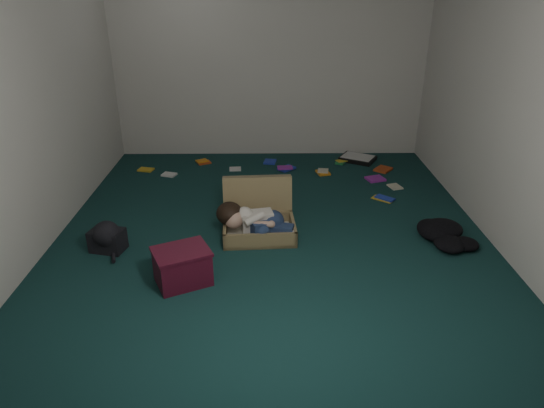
{
  "coord_description": "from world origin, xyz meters",
  "views": [
    {
      "loc": [
        -0.05,
        -4.09,
        2.19
      ],
      "look_at": [
        0.0,
        -0.15,
        0.35
      ],
      "focal_mm": 32.0,
      "sensor_mm": 36.0,
      "label": 1
    }
  ],
  "objects": [
    {
      "name": "wall_left",
      "position": [
        -2.0,
        0.0,
        1.3
      ],
      "size": [
        0.0,
        4.5,
        4.5
      ],
      "primitive_type": "plane",
      "rotation": [
        1.57,
        0.0,
        1.57
      ],
      "color": "white",
      "rests_on": "ground"
    },
    {
      "name": "suitcase",
      "position": [
        -0.13,
        0.01,
        0.15
      ],
      "size": [
        0.7,
        0.68,
        0.49
      ],
      "rotation": [
        0.0,
        0.0,
        0.06
      ],
      "color": "olive",
      "rests_on": "floor"
    },
    {
      "name": "clothing_pile",
      "position": [
        1.57,
        -0.26,
        0.07
      ],
      "size": [
        0.53,
        0.47,
        0.15
      ],
      "primitive_type": null,
      "rotation": [
        0.0,
        0.0,
        0.2
      ],
      "color": "black",
      "rests_on": "floor"
    },
    {
      "name": "floor",
      "position": [
        0.0,
        0.0,
        0.0
      ],
      "size": [
        4.5,
        4.5,
        0.0
      ],
      "primitive_type": "plane",
      "color": "#113332",
      "rests_on": "ground"
    },
    {
      "name": "wall_back",
      "position": [
        0.0,
        2.25,
        1.3
      ],
      "size": [
        4.5,
        0.0,
        4.5
      ],
      "primitive_type": "plane",
      "rotation": [
        1.57,
        0.0,
        0.0
      ],
      "color": "white",
      "rests_on": "ground"
    },
    {
      "name": "wall_right",
      "position": [
        2.0,
        0.0,
        1.3
      ],
      "size": [
        0.0,
        4.5,
        4.5
      ],
      "primitive_type": "plane",
      "rotation": [
        1.57,
        0.0,
        -1.57
      ],
      "color": "white",
      "rests_on": "ground"
    },
    {
      "name": "paper_tray",
      "position": [
        1.16,
        1.95,
        0.03
      ],
      "size": [
        0.53,
        0.49,
        0.06
      ],
      "rotation": [
        0.0,
        0.0,
        -0.52
      ],
      "color": "black",
      "rests_on": "floor"
    },
    {
      "name": "book_scatter",
      "position": [
        0.25,
        1.5,
        0.01
      ],
      "size": [
        3.18,
        1.41,
        0.02
      ],
      "color": "gold",
      "rests_on": "floor"
    },
    {
      "name": "wall_front",
      "position": [
        0.0,
        -2.25,
        1.3
      ],
      "size": [
        4.5,
        0.0,
        4.5
      ],
      "primitive_type": "plane",
      "rotation": [
        -1.57,
        0.0,
        0.0
      ],
      "color": "white",
      "rests_on": "ground"
    },
    {
      "name": "backpack",
      "position": [
        -1.45,
        -0.35,
        0.11
      ],
      "size": [
        0.41,
        0.36,
        0.21
      ],
      "primitive_type": null,
      "rotation": [
        0.0,
        0.0,
        -0.24
      ],
      "color": "black",
      "rests_on": "floor"
    },
    {
      "name": "maroon_bin",
      "position": [
        -0.71,
        -0.86,
        0.15
      ],
      "size": [
        0.52,
        0.48,
        0.29
      ],
      "rotation": [
        0.0,
        0.0,
        0.44
      ],
      "color": "#480E1F",
      "rests_on": "floor"
    },
    {
      "name": "person",
      "position": [
        -0.16,
        -0.16,
        0.19
      ],
      "size": [
        0.72,
        0.34,
        0.3
      ],
      "rotation": [
        0.0,
        0.0,
        0.06
      ],
      "color": "silver",
      "rests_on": "suitcase"
    }
  ]
}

